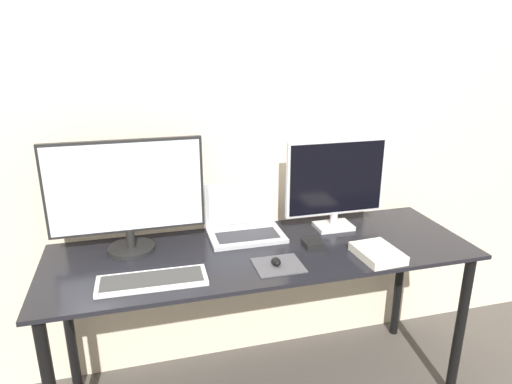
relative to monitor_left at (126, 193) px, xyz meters
name	(u,v)px	position (x,y,z in m)	size (l,w,h in m)	color
wall_back	(242,124)	(0.55, 0.22, 0.23)	(7.00, 0.05, 2.50)	beige
desk	(263,270)	(0.55, -0.15, -0.36)	(1.85, 0.61, 0.76)	black
monitor_left	(126,193)	(0.00, 0.00, 0.00)	(0.65, 0.20, 0.49)	black
monitor_right	(336,182)	(0.95, 0.00, -0.03)	(0.49, 0.12, 0.44)	silver
laptop	(244,222)	(0.52, 0.04, -0.20)	(0.34, 0.23, 0.24)	#ADADB2
keyboard	(152,280)	(0.07, -0.31, -0.25)	(0.42, 0.16, 0.02)	silver
mousepad	(278,265)	(0.57, -0.30, -0.26)	(0.19, 0.17, 0.00)	#47474C
mouse	(276,262)	(0.56, -0.30, -0.24)	(0.04, 0.06, 0.03)	black
book	(378,253)	(1.00, -0.34, -0.24)	(0.17, 0.22, 0.04)	silver
power_brick	(313,244)	(0.77, -0.18, -0.25)	(0.08, 0.08, 0.03)	black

